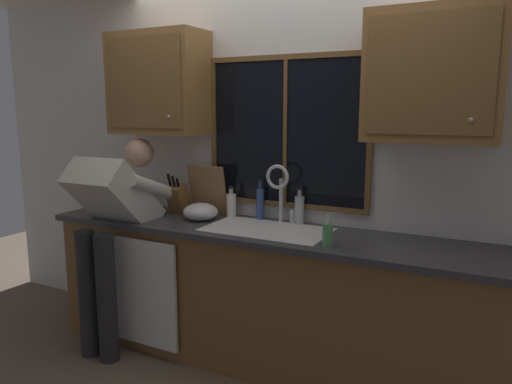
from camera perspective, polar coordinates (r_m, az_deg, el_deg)
name	(u,v)px	position (r m, az deg, el deg)	size (l,w,h in m)	color
back_wall	(290,168)	(3.36, 3.98, 2.81)	(5.47, 0.12, 2.55)	silver
window_glass	(286,133)	(3.28, 3.62, 7.02)	(1.10, 0.02, 0.95)	black
window_frame_top	(287,57)	(3.28, 3.64, 15.63)	(1.17, 0.02, 0.04)	brown
window_frame_bottom	(285,205)	(3.33, 3.46, -1.48)	(1.17, 0.02, 0.04)	brown
window_frame_left	(214,131)	(3.54, -4.97, 7.21)	(0.04, 0.02, 0.95)	brown
window_frame_right	(370,135)	(3.09, 13.31, 6.59)	(0.04, 0.02, 0.95)	brown
window_mullion_center	(286,133)	(3.27, 3.53, 7.01)	(0.02, 0.02, 0.95)	brown
lower_cabinet_run	(267,300)	(3.27, 1.32, -12.57)	(3.07, 0.58, 0.88)	brown
countertop	(266,233)	(3.10, 1.19, -4.83)	(3.13, 0.62, 0.04)	#38383D
dishwasher_front	(140,292)	(3.43, -13.54, -11.42)	(0.60, 0.02, 0.74)	white
upper_cabinet_left	(158,84)	(3.63, -11.46, 12.42)	(0.72, 0.36, 0.72)	olive
upper_cabinet_right	(433,76)	(2.87, 20.21, 12.73)	(0.72, 0.36, 0.72)	olive
sink	(267,244)	(3.13, 1.32, -6.17)	(0.80, 0.46, 0.21)	silver
faucet	(280,187)	(3.21, 2.87, 0.65)	(0.18, 0.09, 0.40)	silver
person_standing	(113,220)	(3.47, -16.49, -3.15)	(0.53, 0.72, 1.47)	#262628
knife_block	(178,199)	(3.59, -9.14, -0.83)	(0.12, 0.18, 0.32)	brown
cutting_board	(208,190)	(3.53, -5.70, 0.23)	(0.30, 0.02, 0.36)	#997047
mixing_bowl	(201,212)	(3.39, -6.56, -2.34)	(0.24, 0.24, 0.12)	silver
soap_dispenser	(328,234)	(2.76, 8.45, -4.90)	(0.06, 0.07, 0.18)	#59A566
bottle_green_glass	(260,203)	(3.36, 0.48, -1.30)	(0.05, 0.05, 0.28)	#334C8C
bottle_tall_clear	(299,209)	(3.25, 5.14, -2.02)	(0.06, 0.06, 0.24)	#B7B7BC
bottle_amber_small	(231,205)	(3.44, -2.94, -1.50)	(0.07, 0.07, 0.22)	silver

